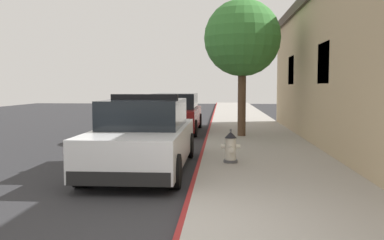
{
  "coord_description": "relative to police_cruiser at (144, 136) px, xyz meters",
  "views": [
    {
      "loc": [
        0.47,
        -5.06,
        1.86
      ],
      "look_at": [
        -0.28,
        5.72,
        1.0
      ],
      "focal_mm": 40.0,
      "sensor_mm": 36.0,
      "label": 1
    }
  ],
  "objects": [
    {
      "name": "sidewalk_pavement",
      "position": [
        2.83,
        5.74,
        -0.68
      ],
      "size": [
        3.17,
        60.0,
        0.13
      ],
      "primitive_type": "cube",
      "color": "#9E9991",
      "rests_on": "ground"
    },
    {
      "name": "ground_plane",
      "position": [
        -3.17,
        5.74,
        -0.84
      ],
      "size": [
        30.24,
        60.0,
        0.2
      ],
      "primitive_type": "cube",
      "color": "#2B2B2D"
    },
    {
      "name": "fire_hydrant",
      "position": [
        1.91,
        0.31,
        -0.26
      ],
      "size": [
        0.44,
        0.4,
        0.76
      ],
      "color": "#4C4C51",
      "rests_on": "sidewalk_pavement"
    },
    {
      "name": "street_tree",
      "position": [
        2.4,
        5.6,
        2.74
      ],
      "size": [
        2.64,
        2.64,
        4.7
      ],
      "color": "brown",
      "rests_on": "sidewalk_pavement"
    },
    {
      "name": "curb_painted_edge",
      "position": [
        1.2,
        5.74,
        -0.68
      ],
      "size": [
        0.08,
        60.0,
        0.13
      ],
      "primitive_type": "cube",
      "color": "maroon",
      "rests_on": "ground"
    },
    {
      "name": "police_cruiser",
      "position": [
        0.0,
        0.0,
        0.0
      ],
      "size": [
        1.94,
        4.84,
        1.68
      ],
      "color": "white",
      "rests_on": "ground"
    },
    {
      "name": "parked_car_silver_ahead",
      "position": [
        -0.16,
        7.95,
        -0.0
      ],
      "size": [
        1.94,
        4.84,
        1.56
      ],
      "color": "maroon",
      "rests_on": "ground"
    }
  ]
}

